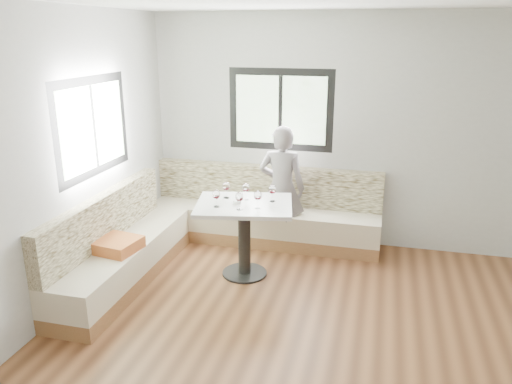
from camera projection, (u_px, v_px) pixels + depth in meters
The scene contains 11 objects.
room at pixel (321, 192), 3.74m from camera, with size 5.01×5.01×2.81m.
banquette at pixel (206, 231), 5.86m from camera, with size 2.90×2.80×0.95m.
table at pixel (244, 222), 5.34m from camera, with size 1.14×0.97×0.83m.
person at pixel (282, 188), 6.00m from camera, with size 0.56×0.37×1.53m, color slate.
olive_ramekin at pixel (237, 202), 5.28m from camera, with size 0.09×0.09×0.03m.
wine_glass_a at pixel (216, 195), 5.13m from camera, with size 0.08×0.08×0.18m.
wine_glass_b at pixel (239, 197), 5.06m from camera, with size 0.08×0.08×0.18m.
wine_glass_c at pixel (258, 196), 5.10m from camera, with size 0.08×0.08×0.18m.
wine_glass_d at pixel (246, 188), 5.36m from camera, with size 0.08×0.08×0.18m.
wine_glass_e at pixel (272, 190), 5.30m from camera, with size 0.08×0.08×0.18m.
wine_glass_f at pixel (226, 187), 5.41m from camera, with size 0.08×0.08×0.18m.
Camera 1 is at (0.34, -3.50, 2.55)m, focal length 35.00 mm.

